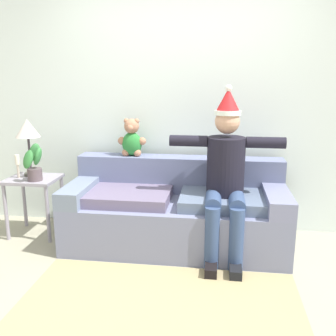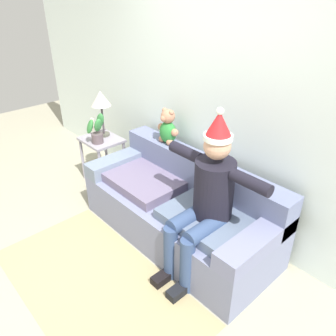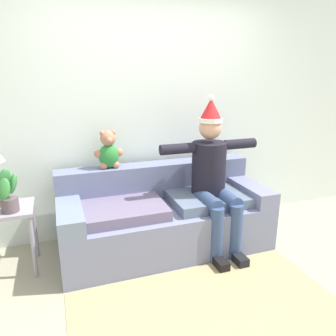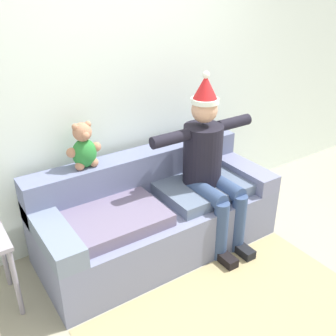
% 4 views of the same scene
% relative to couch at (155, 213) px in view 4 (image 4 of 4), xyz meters
% --- Properties ---
extents(ground_plane, '(10.00, 10.00, 0.00)m').
position_rel_couch_xyz_m(ground_plane, '(0.00, -1.03, -0.33)').
color(ground_plane, '#A39E85').
extents(back_wall, '(7.00, 0.10, 2.70)m').
position_rel_couch_xyz_m(back_wall, '(0.00, 0.52, 1.02)').
color(back_wall, white).
rests_on(back_wall, ground_plane).
extents(couch, '(2.05, 0.87, 0.80)m').
position_rel_couch_xyz_m(couch, '(0.00, 0.00, 0.00)').
color(couch, slate).
rests_on(couch, ground_plane).
extents(person_seated, '(1.02, 0.77, 1.52)m').
position_rel_couch_xyz_m(person_seated, '(0.45, -0.16, 0.45)').
color(person_seated, black).
rests_on(person_seated, ground_plane).
extents(teddy_bear, '(0.29, 0.17, 0.38)m').
position_rel_couch_xyz_m(teddy_bear, '(-0.49, 0.27, 0.65)').
color(teddy_bear, '#2B8236').
rests_on(teddy_bear, couch).
extents(area_rug, '(2.04, 1.07, 0.01)m').
position_rel_couch_xyz_m(area_rug, '(0.00, -1.03, -0.32)').
color(area_rug, tan).
rests_on(area_rug, ground_plane).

